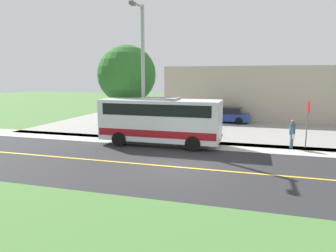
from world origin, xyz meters
TOP-DOWN VIEW (x-y plane):
  - ground_plane at (0.00, 0.00)m, footprint 120.00×120.00m
  - road_surface at (0.00, 0.00)m, footprint 8.00×100.00m
  - sidewalk at (-5.20, 0.00)m, footprint 2.40×100.00m
  - parking_lot_surface at (-12.40, 3.00)m, footprint 14.00×36.00m
  - road_centre_line at (0.00, 0.00)m, footprint 0.16×100.00m
  - shuttle_bus_front at (-4.47, -2.32)m, footprint 2.58×7.69m
  - pedestrian_with_bags at (-5.76, 5.66)m, footprint 0.72×0.34m
  - stop_sign at (-6.10, 6.51)m, footprint 0.76×0.07m
  - street_light_pole at (-4.89, -3.65)m, footprint 1.97×0.24m
  - parked_car_near at (-15.36, 0.80)m, footprint 2.26×4.52m
  - tree_curbside at (-7.40, -5.86)m, footprint 4.33×4.33m
  - commercial_building at (-21.40, 5.21)m, footprint 10.00×21.77m

SIDE VIEW (x-z plane):
  - ground_plane at x=0.00m, z-range 0.00..0.00m
  - sidewalk at x=-5.20m, z-range 0.00..0.01m
  - parking_lot_surface at x=-12.40m, z-range 0.00..0.01m
  - road_surface at x=0.00m, z-range 0.00..0.01m
  - road_centre_line at x=0.00m, z-range 0.01..0.01m
  - parked_car_near at x=-15.36m, z-range -0.04..1.41m
  - pedestrian_with_bags at x=-5.76m, z-range 0.07..1.81m
  - shuttle_bus_front at x=-4.47m, z-range 0.15..3.16m
  - stop_sign at x=-6.10m, z-range 0.52..3.40m
  - commercial_building at x=-21.40m, z-range 0.00..5.32m
  - tree_curbside at x=-7.40m, z-range 1.14..7.78m
  - street_light_pole at x=-4.89m, z-range 0.41..9.16m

